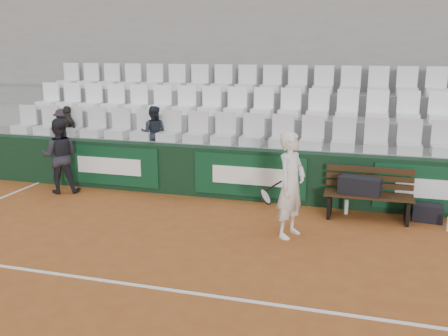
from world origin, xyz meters
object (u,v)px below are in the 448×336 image
(sports_bag_left, at_px, (360,186))
(sports_bag_ground, at_px, (428,213))
(spectator_a, at_px, (61,112))
(water_bottle_near, at_px, (346,207))
(bench_left, at_px, (368,207))
(spectator_b, at_px, (67,110))
(spectator_c, at_px, (153,112))
(ball_kid, at_px, (60,156))
(tennis_player, at_px, (291,185))

(sports_bag_left, relative_size, sports_bag_ground, 1.44)
(spectator_a, bearing_deg, water_bottle_near, 168.63)
(bench_left, xyz_separation_m, spectator_b, (-6.59, 1.08, 1.33))
(sports_bag_left, xyz_separation_m, spectator_c, (-4.34, 1.11, 0.98))
(sports_bag_ground, bearing_deg, spectator_a, 173.34)
(bench_left, height_order, ball_kid, ball_kid)
(sports_bag_ground, height_order, spectator_b, spectator_b)
(ball_kid, xyz_separation_m, spectator_a, (-0.65, 1.12, 0.75))
(sports_bag_left, xyz_separation_m, tennis_player, (-1.03, -1.15, 0.24))
(spectator_a, bearing_deg, sports_bag_ground, 170.03)
(water_bottle_near, xyz_separation_m, spectator_c, (-4.13, 0.90, 1.45))
(sports_bag_ground, height_order, ball_kid, ball_kid)
(sports_bag_left, xyz_separation_m, water_bottle_near, (-0.21, 0.20, -0.47))
(ball_kid, bearing_deg, spectator_b, -89.87)
(bench_left, relative_size, spectator_a, 1.45)
(sports_bag_ground, relative_size, spectator_a, 0.48)
(spectator_a, xyz_separation_m, spectator_c, (2.25, 0.00, 0.07))
(tennis_player, bearing_deg, water_bottle_near, 58.96)
(bench_left, relative_size, spectator_c, 1.28)
(bench_left, relative_size, spectator_b, 1.36)
(sports_bag_ground, xyz_separation_m, spectator_c, (-5.50, 0.91, 1.43))
(spectator_a, relative_size, spectator_c, 0.88)
(sports_bag_left, xyz_separation_m, ball_kid, (-5.94, -0.02, 0.17))
(ball_kid, xyz_separation_m, spectator_b, (-0.50, 1.12, 0.78))
(sports_bag_ground, distance_m, spectator_b, 7.78)
(tennis_player, distance_m, ball_kid, 5.04)
(sports_bag_ground, relative_size, spectator_b, 0.45)
(water_bottle_near, height_order, ball_kid, ball_kid)
(water_bottle_near, xyz_separation_m, ball_kid, (-5.72, -0.22, 0.64))
(bench_left, relative_size, ball_kid, 0.97)
(water_bottle_near, relative_size, spectator_b, 0.24)
(water_bottle_near, bearing_deg, ball_kid, -177.81)
(ball_kid, distance_m, spectator_b, 1.46)
(water_bottle_near, relative_size, spectator_c, 0.23)
(sports_bag_left, bearing_deg, spectator_b, 170.25)
(tennis_player, relative_size, spectator_c, 1.44)
(water_bottle_near, xyz_separation_m, spectator_b, (-6.23, 0.90, 1.42))
(tennis_player, bearing_deg, spectator_b, 157.34)
(sports_bag_left, height_order, sports_bag_ground, sports_bag_left)
(spectator_b, bearing_deg, water_bottle_near, -164.33)
(tennis_player, bearing_deg, spectator_c, 145.70)
(bench_left, distance_m, spectator_c, 4.82)
(tennis_player, xyz_separation_m, spectator_b, (-5.41, 2.26, 0.71))
(sports_bag_ground, bearing_deg, bench_left, -170.24)
(bench_left, xyz_separation_m, ball_kid, (-6.09, -0.04, 0.55))
(bench_left, distance_m, sports_bag_ground, 1.03)
(water_bottle_near, xyz_separation_m, spectator_a, (-6.38, 0.90, 1.38))
(sports_bag_left, relative_size, spectator_c, 0.60)
(sports_bag_left, bearing_deg, ball_kid, -179.85)
(sports_bag_ground, height_order, spectator_a, spectator_a)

